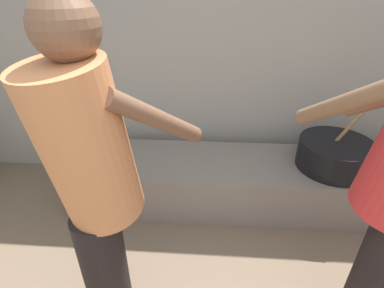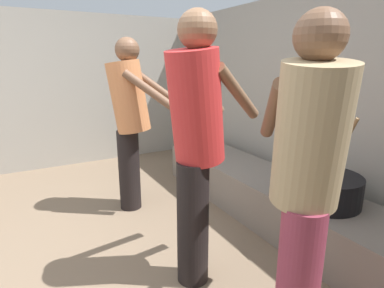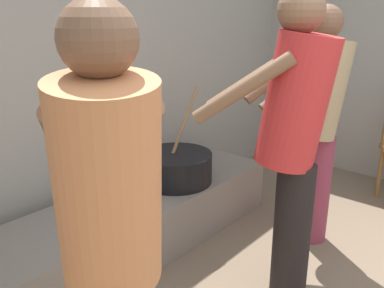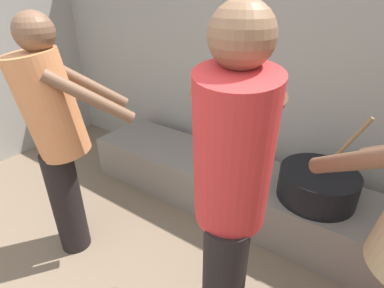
# 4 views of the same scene
# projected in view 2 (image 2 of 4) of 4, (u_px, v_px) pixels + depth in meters

# --- Properties ---
(block_enclosure_rear) EXTENTS (5.42, 0.20, 1.99)m
(block_enclosure_rear) POSITION_uv_depth(u_px,v_px,m) (323.00, 106.00, 2.84)
(block_enclosure_rear) COLOR #9E998E
(block_enclosure_rear) RESTS_ON ground_plane
(hearth_ledge) EXTENTS (2.71, 0.60, 0.38)m
(hearth_ledge) POSITION_uv_depth(u_px,v_px,m) (266.00, 195.00, 2.88)
(hearth_ledge) COLOR slate
(hearth_ledge) RESTS_ON ground_plane
(cooking_pot_main) EXTENTS (0.52, 0.52, 0.66)m
(cooking_pot_main) POSITION_uv_depth(u_px,v_px,m) (324.00, 189.00, 2.28)
(cooking_pot_main) COLOR black
(cooking_pot_main) RESTS_ON hearth_ledge
(cook_in_orange_shirt) EXTENTS (0.64, 0.72, 1.58)m
(cook_in_orange_shirt) POSITION_uv_depth(u_px,v_px,m) (130.00, 116.00, 2.84)
(cook_in_orange_shirt) COLOR black
(cook_in_orange_shirt) RESTS_ON ground_plane
(cook_in_red_shirt) EXTENTS (0.57, 0.75, 1.66)m
(cook_in_red_shirt) POSITION_uv_depth(u_px,v_px,m) (196.00, 136.00, 1.86)
(cook_in_red_shirt) COLOR black
(cook_in_red_shirt) RESTS_ON ground_plane
(cook_in_tan_shirt) EXTENTS (0.72, 0.65, 1.59)m
(cook_in_tan_shirt) POSITION_uv_depth(u_px,v_px,m) (307.00, 174.00, 1.37)
(cook_in_tan_shirt) COLOR #8C3347
(cook_in_tan_shirt) RESTS_ON ground_plane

